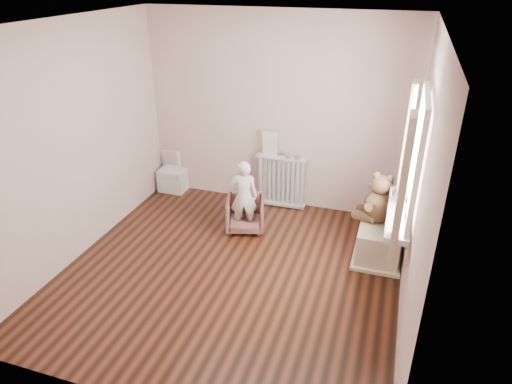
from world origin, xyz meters
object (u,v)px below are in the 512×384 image
(child, at_px, (244,196))
(teddy_bear, at_px, (380,201))
(armchair, at_px, (245,214))
(plush_cat, at_px, (400,191))
(toy_vanity, at_px, (172,174))
(radiator, at_px, (281,180))
(toy_bench, at_px, (380,237))

(child, xyz_separation_m, teddy_bear, (1.62, 0.05, 0.18))
(armchair, bearing_deg, plush_cat, -28.25)
(toy_vanity, distance_m, armchair, 1.58)
(child, distance_m, plush_cat, 1.91)
(radiator, relative_size, child, 0.78)
(plush_cat, bearing_deg, armchair, -178.46)
(toy_vanity, bearing_deg, child, -28.79)
(radiator, bearing_deg, armchair, -109.12)
(toy_vanity, height_order, toy_bench, toy_vanity)
(radiator, bearing_deg, toy_vanity, -178.96)
(armchair, xyz_separation_m, plush_cat, (1.81, -0.39, 0.78))
(child, xyz_separation_m, toy_bench, (1.67, 0.03, -0.29))
(radiator, height_order, armchair, radiator)
(toy_vanity, relative_size, child, 0.65)
(armchair, bearing_deg, toy_vanity, 136.74)
(plush_cat, bearing_deg, radiator, 157.37)
(child, relative_size, plush_cat, 3.50)
(teddy_bear, bearing_deg, armchair, -168.31)
(toy_vanity, distance_m, toy_bench, 3.16)
(toy_bench, relative_size, plush_cat, 3.26)
(radiator, xyz_separation_m, plush_cat, (1.55, -1.14, 0.61))
(radiator, relative_size, armchair, 1.54)
(radiator, distance_m, child, 0.85)
(teddy_bear, bearing_deg, toy_bench, -5.43)
(radiator, xyz_separation_m, toy_bench, (1.41, -0.77, -0.19))
(toy_vanity, xyz_separation_m, child, (1.40, -0.77, 0.22))
(toy_bench, bearing_deg, teddy_bear, 162.72)
(plush_cat, bearing_deg, toy_bench, 124.42)
(child, relative_size, teddy_bear, 1.62)
(radiator, bearing_deg, plush_cat, -36.35)
(radiator, distance_m, toy_vanity, 1.66)
(toy_bench, bearing_deg, plush_cat, -69.30)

